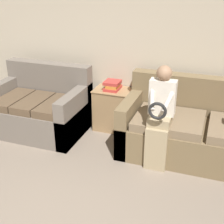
% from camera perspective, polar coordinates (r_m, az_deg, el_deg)
% --- Properties ---
extents(wall_back, '(6.72, 0.06, 2.55)m').
position_cam_1_polar(wall_back, '(4.68, 3.68, 12.07)').
color(wall_back, beige).
rests_on(wall_back, ground_plane).
extents(couch_main, '(2.18, 0.99, 0.98)m').
position_cam_1_polar(couch_main, '(4.28, 16.73, -3.53)').
color(couch_main, brown).
rests_on(couch_main, ground_plane).
extents(couch_side, '(1.40, 0.97, 0.98)m').
position_cam_1_polar(couch_side, '(4.90, -13.02, 0.54)').
color(couch_side, '#70665B').
rests_on(couch_side, ground_plane).
extents(child_left_seated, '(0.32, 0.38, 1.28)m').
position_cam_1_polar(child_left_seated, '(3.79, 8.79, -0.33)').
color(child_left_seated, tan).
rests_on(child_left_seated, ground_plane).
extents(side_shelf, '(0.55, 0.41, 0.65)m').
position_cam_1_polar(side_shelf, '(4.80, 0.13, 0.61)').
color(side_shelf, '#9E7A51').
rests_on(side_shelf, ground_plane).
extents(book_stack, '(0.23, 0.29, 0.13)m').
position_cam_1_polar(book_stack, '(4.66, 0.13, 4.89)').
color(book_stack, '#BC3833').
rests_on(book_stack, side_shelf).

